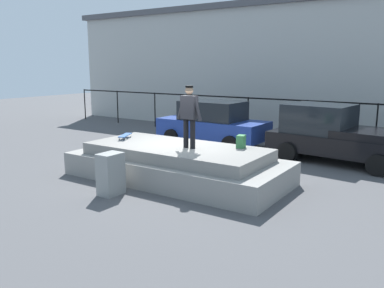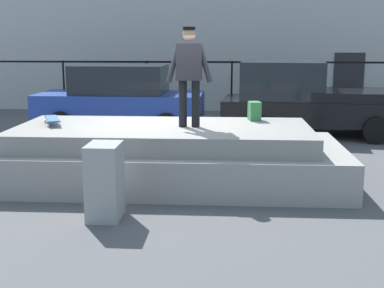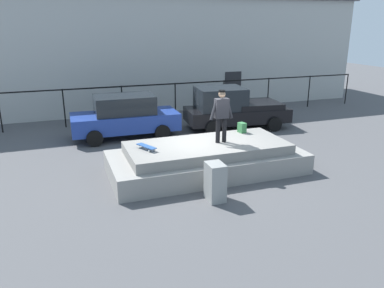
{
  "view_description": "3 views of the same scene",
  "coord_description": "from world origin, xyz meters",
  "px_view_note": "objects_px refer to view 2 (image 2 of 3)",
  "views": [
    {
      "loc": [
        6.47,
        -9.11,
        3.16
      ],
      "look_at": [
        -0.02,
        0.63,
        0.86
      ],
      "focal_mm": 37.4,
      "sensor_mm": 36.0,
      "label": 1
    },
    {
      "loc": [
        1.13,
        -9.0,
        2.44
      ],
      "look_at": [
        0.52,
        0.4,
        0.51
      ],
      "focal_mm": 48.08,
      "sensor_mm": 36.0,
      "label": 2
    },
    {
      "loc": [
        -4.3,
        -10.95,
        4.59
      ],
      "look_at": [
        -0.05,
        0.79,
        0.63
      ],
      "focal_mm": 35.6,
      "sensor_mm": 36.0,
      "label": 3
    }
  ],
  "objects_px": {
    "skateboard": "(52,119)",
    "car_blue_sedan_near": "(121,98)",
    "car_black_pickup_mid": "(306,99)",
    "utility_box": "(105,181)",
    "skateboarder": "(189,70)",
    "backpack": "(254,111)"
  },
  "relations": [
    {
      "from": "skateboarder",
      "to": "utility_box",
      "type": "distance_m",
      "value": 2.62
    },
    {
      "from": "skateboarder",
      "to": "backpack",
      "type": "height_order",
      "value": "skateboarder"
    },
    {
      "from": "utility_box",
      "to": "car_blue_sedan_near",
      "type": "bearing_deg",
      "value": 100.0
    },
    {
      "from": "skateboarder",
      "to": "car_black_pickup_mid",
      "type": "bearing_deg",
      "value": 60.23
    },
    {
      "from": "skateboarder",
      "to": "backpack",
      "type": "bearing_deg",
      "value": 34.69
    },
    {
      "from": "car_blue_sedan_near",
      "to": "utility_box",
      "type": "relative_size",
      "value": 4.22
    },
    {
      "from": "utility_box",
      "to": "skateboarder",
      "type": "bearing_deg",
      "value": 62.73
    },
    {
      "from": "car_black_pickup_mid",
      "to": "utility_box",
      "type": "relative_size",
      "value": 4.56
    },
    {
      "from": "skateboard",
      "to": "utility_box",
      "type": "distance_m",
      "value": 2.52
    },
    {
      "from": "car_black_pickup_mid",
      "to": "utility_box",
      "type": "bearing_deg",
      "value": -119.16
    },
    {
      "from": "skateboard",
      "to": "car_blue_sedan_near",
      "type": "xyz_separation_m",
      "value": [
        0.23,
        4.84,
        -0.17
      ]
    },
    {
      "from": "car_blue_sedan_near",
      "to": "car_black_pickup_mid",
      "type": "xyz_separation_m",
      "value": [
        4.88,
        -0.2,
        0.03
      ]
    },
    {
      "from": "skateboarder",
      "to": "car_blue_sedan_near",
      "type": "distance_m",
      "value": 5.47
    },
    {
      "from": "skateboard",
      "to": "car_black_pickup_mid",
      "type": "distance_m",
      "value": 6.9
    },
    {
      "from": "skateboarder",
      "to": "skateboard",
      "type": "distance_m",
      "value": 2.57
    },
    {
      "from": "skateboard",
      "to": "backpack",
      "type": "relative_size",
      "value": 2.25
    },
    {
      "from": "car_blue_sedan_near",
      "to": "car_black_pickup_mid",
      "type": "height_order",
      "value": "car_black_pickup_mid"
    },
    {
      "from": "skateboard",
      "to": "car_black_pickup_mid",
      "type": "bearing_deg",
      "value": 42.19
    },
    {
      "from": "utility_box",
      "to": "backpack",
      "type": "bearing_deg",
      "value": 52.07
    },
    {
      "from": "skateboard",
      "to": "utility_box",
      "type": "xyz_separation_m",
      "value": [
        1.39,
        -2.03,
        -0.54
      ]
    },
    {
      "from": "skateboard",
      "to": "car_black_pickup_mid",
      "type": "height_order",
      "value": "car_black_pickup_mid"
    },
    {
      "from": "backpack",
      "to": "car_blue_sedan_near",
      "type": "xyz_separation_m",
      "value": [
        -3.34,
        4.11,
        -0.24
      ]
    }
  ]
}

